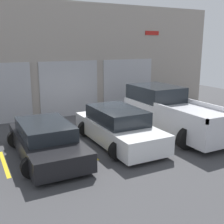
% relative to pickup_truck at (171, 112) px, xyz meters
% --- Properties ---
extents(ground_plane, '(28.00, 28.00, 0.00)m').
position_rel_pickup_truck_xyz_m(ground_plane, '(-2.68, 1.58, -0.85)').
color(ground_plane, '#3D3D3F').
extents(shophouse_building, '(17.37, 0.68, 5.65)m').
position_rel_pickup_truck_xyz_m(shophouse_building, '(-2.69, 4.86, 1.93)').
color(shophouse_building, '#9E9389').
rests_on(shophouse_building, ground).
extents(pickup_truck, '(2.44, 5.22, 1.81)m').
position_rel_pickup_truck_xyz_m(pickup_truck, '(0.00, 0.00, 0.00)').
color(pickup_truck, silver).
rests_on(pickup_truck, ground).
extents(sedan_white, '(2.11, 4.38, 1.33)m').
position_rel_pickup_truck_xyz_m(sedan_white, '(-2.68, -0.26, -0.22)').
color(sedan_white, white).
rests_on(sedan_white, ground).
extents(sedan_side, '(2.13, 4.31, 1.14)m').
position_rel_pickup_truck_xyz_m(sedan_side, '(-5.37, -0.26, -0.30)').
color(sedan_side, black).
rests_on(sedan_side, ground).
extents(parking_stripe_far_left, '(0.12, 2.20, 0.01)m').
position_rel_pickup_truck_xyz_m(parking_stripe_far_left, '(-6.71, -0.29, -0.84)').
color(parking_stripe_far_left, gold).
rests_on(parking_stripe_far_left, ground).
extents(parking_stripe_left, '(0.12, 2.20, 0.01)m').
position_rel_pickup_truck_xyz_m(parking_stripe_left, '(-4.03, -0.29, -0.84)').
color(parking_stripe_left, gold).
rests_on(parking_stripe_left, ground).
extents(parking_stripe_centre, '(0.12, 2.20, 0.01)m').
position_rel_pickup_truck_xyz_m(parking_stripe_centre, '(-1.34, -0.29, -0.84)').
color(parking_stripe_centre, gold).
rests_on(parking_stripe_centre, ground).
extents(parking_stripe_right, '(0.12, 2.20, 0.01)m').
position_rel_pickup_truck_xyz_m(parking_stripe_right, '(1.34, -0.29, -0.84)').
color(parking_stripe_right, gold).
rests_on(parking_stripe_right, ground).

